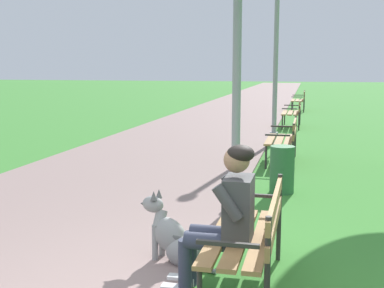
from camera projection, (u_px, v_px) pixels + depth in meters
paved_path at (252, 101)px, 27.09m from camera, size 4.19×60.00×0.04m
park_bench_near at (252, 230)px, 4.15m from camera, size 0.55×1.50×0.85m
park_bench_mid at (285, 137)px, 9.68m from camera, size 0.55×1.50×0.85m
park_bench_far at (294, 111)px, 15.30m from camera, size 0.55×1.50×0.85m
park_bench_furthest at (300, 99)px, 20.96m from camera, size 0.55×1.50×0.85m
person_seated_on_near_bench at (225, 214)px, 4.03m from camera, size 0.74×0.49×1.25m
dog_grey at (174, 239)px, 4.69m from camera, size 0.81×0.41×0.71m
lamp_post_near at (237, 34)px, 6.19m from camera, size 0.24×0.24×4.36m
lamp_post_mid at (276, 53)px, 11.70m from camera, size 0.24×0.24×4.18m
litter_bin at (282, 169)px, 7.39m from camera, size 0.36×0.36×0.70m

